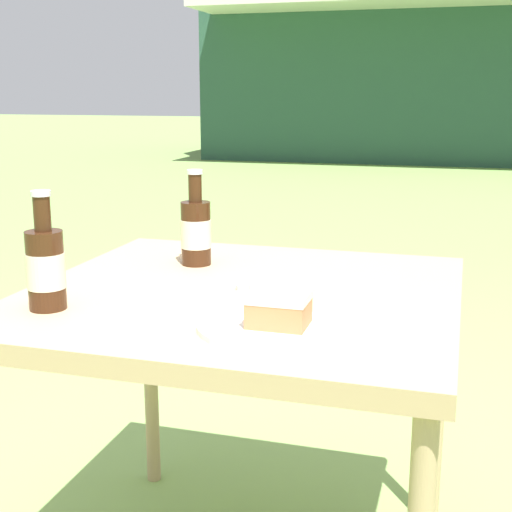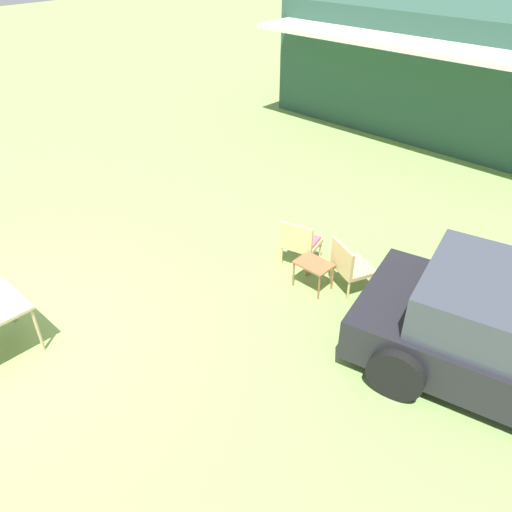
# 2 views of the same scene
# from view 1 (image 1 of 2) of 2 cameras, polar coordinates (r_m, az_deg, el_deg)

# --- Properties ---
(cabin_building) EXTENTS (9.27, 4.67, 2.92)m
(cabin_building) POSITION_cam_1_polar(r_m,az_deg,el_deg) (13.05, 18.38, 13.91)
(cabin_building) COLOR #284C3D
(cabin_building) RESTS_ON ground_plane
(patio_table) EXTENTS (0.88, 0.86, 0.72)m
(patio_table) POSITION_cam_1_polar(r_m,az_deg,el_deg) (1.52, -1.07, -5.09)
(patio_table) COLOR tan
(patio_table) RESTS_ON ground_plane
(cake_on_plate) EXTENTS (0.23, 0.23, 0.07)m
(cake_on_plate) POSITION_cam_1_polar(r_m,az_deg,el_deg) (1.24, 1.15, -4.98)
(cake_on_plate) COLOR white
(cake_on_plate) RESTS_ON patio_table
(cola_bottle_near) EXTENTS (0.07, 0.07, 0.23)m
(cola_bottle_near) POSITION_cam_1_polar(r_m,az_deg,el_deg) (1.70, -4.83, 2.07)
(cola_bottle_near) COLOR #381E0F
(cola_bottle_near) RESTS_ON patio_table
(cola_bottle_far) EXTENTS (0.07, 0.07, 0.23)m
(cola_bottle_far) POSITION_cam_1_polar(r_m,az_deg,el_deg) (1.40, -16.48, -0.80)
(cola_bottle_far) COLOR #381E0F
(cola_bottle_far) RESTS_ON patio_table
(fork) EXTENTS (0.18, 0.03, 0.01)m
(fork) POSITION_cam_1_polar(r_m,az_deg,el_deg) (1.28, -2.28, -5.26)
(fork) COLOR silver
(fork) RESTS_ON patio_table
(loose_bottle_cap) EXTENTS (0.03, 0.03, 0.01)m
(loose_bottle_cap) POSITION_cam_1_polar(r_m,az_deg,el_deg) (1.50, -1.04, -2.47)
(loose_bottle_cap) COLOR silver
(loose_bottle_cap) RESTS_ON patio_table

